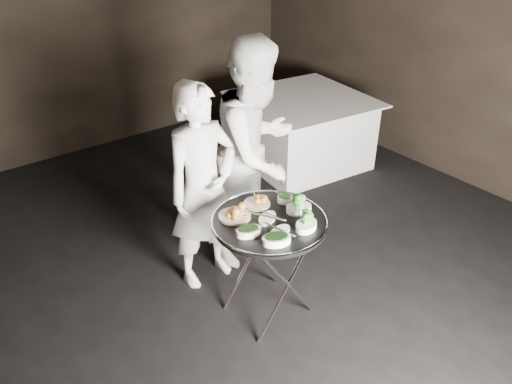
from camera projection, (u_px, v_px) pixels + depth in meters
floor at (255, 312)px, 3.74m from camera, size 6.00×7.00×0.05m
wall_back at (55, 23)px, 5.37m from camera, size 6.00×0.05×3.00m
tray_stand at (269, 263)px, 3.51m from camera, size 0.53×0.45×0.78m
serving_tray at (270, 222)px, 3.33m from camera, size 0.79×0.79×0.04m
potato_plate_a at (235, 213)px, 3.34m from camera, size 0.22×0.22×0.08m
potato_plate_b at (257, 201)px, 3.48m from camera, size 0.20×0.20×0.07m
greens_bowl at (285, 198)px, 3.52m from camera, size 0.11×0.11×0.06m
asparagus_plate_a at (267, 218)px, 3.33m from camera, size 0.21×0.18×0.04m
asparagus_plate_b at (280, 231)px, 3.20m from camera, size 0.19×0.13×0.04m
spinach_bowl_a at (249, 231)px, 3.17m from camera, size 0.19×0.15×0.07m
spinach_bowl_b at (277, 239)px, 3.09m from camera, size 0.21×0.18×0.08m
broccoli_bowl_a at (299, 207)px, 3.41m from camera, size 0.21×0.18×0.07m
broccoli_bowl_b at (306, 225)px, 3.23m from camera, size 0.20×0.17×0.07m
serving_utensils at (265, 209)px, 3.36m from camera, size 0.57×0.41×0.01m
waiter_left at (203, 188)px, 3.68m from camera, size 0.61×0.42×1.62m
waiter_right at (257, 151)px, 3.98m from camera, size 1.06×0.93×1.83m
dining_table at (302, 130)px, 5.66m from camera, size 1.35×1.35×0.77m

